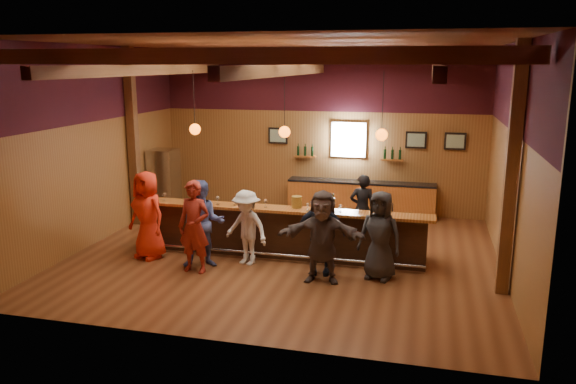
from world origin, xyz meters
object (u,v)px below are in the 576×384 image
(customer_navy, at_px, (320,233))
(customer_dark, at_px, (380,235))
(bottle_a, at_px, (321,202))
(stainless_fridge, at_px, (164,182))
(customer_white, at_px, (246,228))
(bar_counter, at_px, (287,230))
(customer_redvest, at_px, (194,227))
(customer_orange, at_px, (147,215))
(back_bar_cabinet, at_px, (361,198))
(customer_denim, at_px, (203,224))
(bartender, at_px, (362,209))
(ice_bucket, at_px, (297,202))
(customer_brown, at_px, (322,237))

(customer_navy, relative_size, customer_dark, 0.97)
(bottle_a, bearing_deg, customer_dark, -31.56)
(stainless_fridge, bearing_deg, customer_white, -43.65)
(bar_counter, distance_m, customer_redvest, 2.18)
(bar_counter, distance_m, customer_orange, 3.01)
(stainless_fridge, relative_size, customer_dark, 1.04)
(back_bar_cabinet, height_order, customer_denim, customer_denim)
(bar_counter, relative_size, customer_white, 4.00)
(customer_redvest, bearing_deg, back_bar_cabinet, 68.47)
(bar_counter, relative_size, customer_redvest, 3.38)
(stainless_fridge, height_order, customer_denim, customer_denim)
(bar_counter, height_order, bartender, bartender)
(bottle_a, bearing_deg, bar_counter, 166.08)
(customer_denim, xyz_separation_m, customer_dark, (3.54, 0.21, -0.04))
(customer_redvest, xyz_separation_m, ice_bucket, (1.78, 1.30, 0.30))
(stainless_fridge, xyz_separation_m, customer_white, (3.47, -3.31, -0.11))
(bartender, xyz_separation_m, bottle_a, (-0.72, -1.39, 0.44))
(bar_counter, bearing_deg, customer_orange, -160.78)
(bartender, bearing_deg, bottle_a, 47.76)
(customer_white, height_order, bartender, bartender)
(back_bar_cabinet, height_order, customer_white, customer_white)
(customer_navy, height_order, ice_bucket, customer_navy)
(customer_orange, height_order, bottle_a, customer_orange)
(customer_navy, bearing_deg, bartender, 69.21)
(customer_redvest, distance_m, bottle_a, 2.67)
(customer_redvest, relative_size, bartender, 1.15)
(customer_dark, bearing_deg, customer_orange, -165.29)
(back_bar_cabinet, distance_m, customer_white, 4.80)
(stainless_fridge, distance_m, customer_dark, 7.10)
(customer_navy, bearing_deg, back_bar_cabinet, 80.44)
(customer_orange, distance_m, ice_bucket, 3.19)
(back_bar_cabinet, bearing_deg, stainless_fridge, -168.07)
(stainless_fridge, xyz_separation_m, customer_denim, (2.67, -3.67, 0.01))
(customer_dark, bearing_deg, bar_counter, 169.36)
(customer_denim, distance_m, bottle_a, 2.47)
(customer_orange, bearing_deg, customer_dark, 19.76)
(stainless_fridge, bearing_deg, customer_navy, -34.53)
(bar_counter, relative_size, back_bar_cabinet, 1.57)
(customer_orange, relative_size, customer_navy, 1.12)
(bar_counter, relative_size, bartender, 3.90)
(customer_orange, xyz_separation_m, customer_dark, (4.91, -0.02, -0.08))
(bar_counter, height_order, ice_bucket, ice_bucket)
(customer_orange, relative_size, customer_denim, 1.04)
(customer_navy, xyz_separation_m, bottle_a, (-0.15, 0.82, 0.40))
(stainless_fridge, xyz_separation_m, customer_brown, (5.16, -3.87, -0.01))
(back_bar_cabinet, height_order, customer_redvest, customer_redvest)
(customer_white, bearing_deg, customer_brown, 2.57)
(customer_redvest, bearing_deg, bottle_a, 36.49)
(customer_navy, xyz_separation_m, customer_dark, (1.17, 0.02, 0.03))
(customer_redvest, bearing_deg, customer_navy, 18.04)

